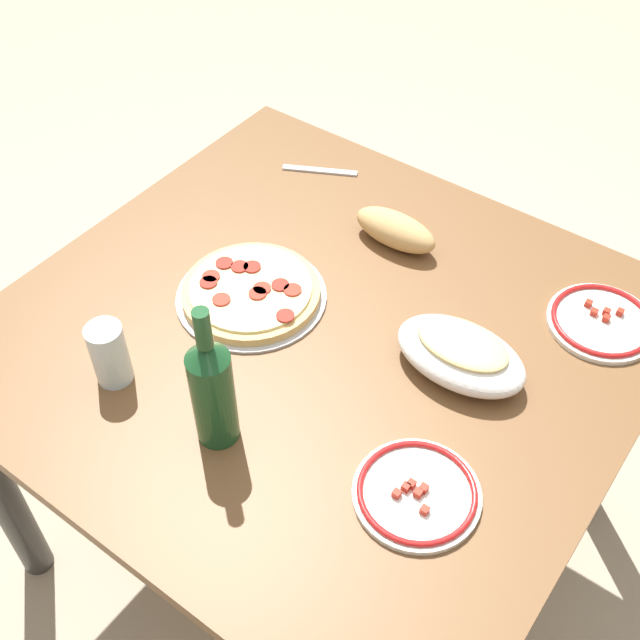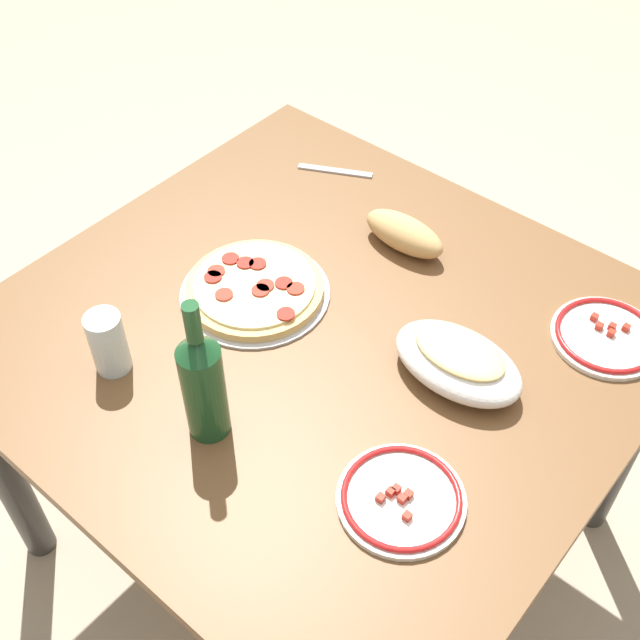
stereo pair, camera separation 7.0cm
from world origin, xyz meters
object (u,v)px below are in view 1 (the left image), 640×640
object	(u,v)px
water_glass	(109,354)
side_plate_far	(417,493)
wine_bottle	(211,389)
pepperoni_pizza	(251,292)
baked_pasta_dish	(461,353)
side_plate_near	(602,321)
bread_loaf	(395,230)
dining_table	(320,372)

from	to	relation	value
water_glass	side_plate_far	distance (m)	0.56
wine_bottle	side_plate_far	bearing A→B (deg)	-164.43
pepperoni_pizza	baked_pasta_dish	bearing A→B (deg)	-168.84
side_plate_near	side_plate_far	distance (m)	0.52
wine_bottle	side_plate_far	size ratio (longest dim) A/B	1.43
side_plate_near	bread_loaf	world-z (taller)	bread_loaf
wine_bottle	bread_loaf	xyz separation A→B (m)	(0.02, -0.57, -0.08)
water_glass	baked_pasta_dish	bearing A→B (deg)	-141.88
side_plate_near	bread_loaf	bearing A→B (deg)	4.38
side_plate_far	pepperoni_pizza	bearing A→B (deg)	-20.82
dining_table	side_plate_far	world-z (taller)	side_plate_far
baked_pasta_dish	bread_loaf	distance (m)	0.35
baked_pasta_dish	side_plate_far	world-z (taller)	baked_pasta_dish
baked_pasta_dish	side_plate_far	size ratio (longest dim) A/B	1.20
pepperoni_pizza	wine_bottle	distance (m)	0.33
side_plate_far	water_glass	bearing A→B (deg)	11.09
pepperoni_pizza	side_plate_near	world-z (taller)	pepperoni_pizza
side_plate_far	dining_table	bearing A→B (deg)	-30.42
baked_pasta_dish	dining_table	bearing A→B (deg)	16.36
baked_pasta_dish	water_glass	xyz separation A→B (m)	(0.47, 0.37, 0.02)
dining_table	baked_pasta_dish	distance (m)	0.30
pepperoni_pizza	water_glass	size ratio (longest dim) A/B	2.37
pepperoni_pizza	baked_pasta_dish	size ratio (longest dim) A/B	1.20
water_glass	dining_table	bearing A→B (deg)	-126.95
wine_bottle	dining_table	bearing A→B (deg)	-90.33
dining_table	side_plate_far	distance (m)	0.40
dining_table	side_plate_far	size ratio (longest dim) A/B	5.58
dining_table	wine_bottle	world-z (taller)	wine_bottle
side_plate_far	side_plate_near	bearing A→B (deg)	-99.47
side_plate_near	side_plate_far	bearing A→B (deg)	80.53
water_glass	side_plate_near	size ratio (longest dim) A/B	0.61
side_plate_near	side_plate_far	size ratio (longest dim) A/B	1.00
pepperoni_pizza	side_plate_far	xyz separation A→B (m)	(-0.48, 0.18, -0.01)
water_glass	wine_bottle	bearing A→B (deg)	-175.73
pepperoni_pizza	wine_bottle	world-z (taller)	wine_bottle
water_glass	side_plate_near	bearing A→B (deg)	-135.66
dining_table	side_plate_near	size ratio (longest dim) A/B	5.59
dining_table	side_plate_far	bearing A→B (deg)	149.58
dining_table	baked_pasta_dish	bearing A→B (deg)	-163.64
baked_pasta_dish	wine_bottle	bearing A→B (deg)	54.77
pepperoni_pizza	wine_bottle	xyz separation A→B (m)	(-0.16, 0.27, 0.10)
pepperoni_pizza	bread_loaf	xyz separation A→B (m)	(-0.14, -0.30, 0.02)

